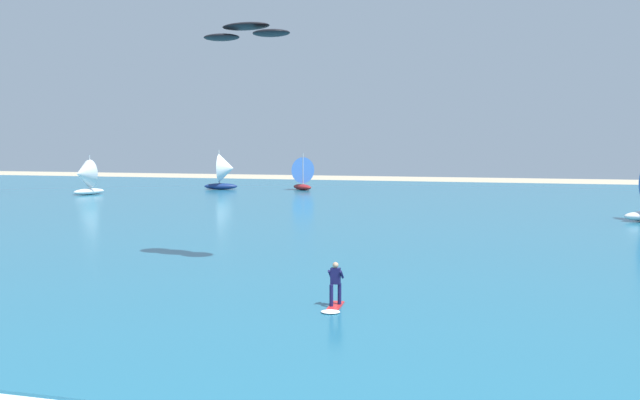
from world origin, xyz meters
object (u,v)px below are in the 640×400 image
at_px(kitesurfer, 334,292).
at_px(sailboat_mid_right, 225,171).
at_px(kite, 246,32).
at_px(sailboat_far_left, 84,177).
at_px(sailboat_near_shore, 300,173).

xyz_separation_m(kitesurfer, sailboat_mid_right, (-28.05, 56.03, 1.69)).
height_order(kitesurfer, kite, kite).
bearing_deg(sailboat_far_left, kite, -47.04).
bearing_deg(kite, kitesurfer, -49.80).
xyz_separation_m(sailboat_mid_right, sailboat_far_left, (-12.01, -12.33, -0.22)).
xyz_separation_m(kite, sailboat_mid_right, (-21.79, 48.62, -9.09)).
xyz_separation_m(kitesurfer, sailboat_near_shore, (-18.83, 58.17, 1.51)).
relative_size(kite, sailboat_near_shore, 1.08).
bearing_deg(kitesurfer, sailboat_far_left, 132.51).
relative_size(kitesurfer, sailboat_far_left, 0.44).
bearing_deg(kite, sailboat_far_left, 132.96).
xyz_separation_m(sailboat_far_left, sailboat_near_shore, (21.23, 14.47, 0.04)).
relative_size(sailboat_mid_right, sailboat_near_shore, 1.09).
distance_m(kite, sailboat_near_shore, 53.11).
bearing_deg(sailboat_near_shore, kitesurfer, -72.07).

